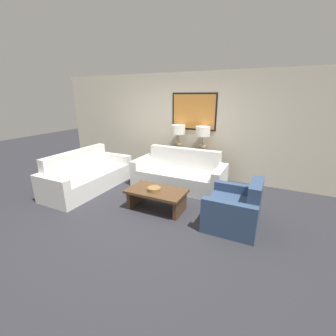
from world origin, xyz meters
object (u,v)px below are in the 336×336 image
table_lamp_left (178,132)px  couch_by_back_wall (179,175)px  console_table (189,164)px  couch_by_side (88,177)px  decorative_bowl (154,189)px  coffee_table (157,195)px  table_lamp_right (203,134)px  armchair_near_back_wall (235,210)px

table_lamp_left → couch_by_back_wall: size_ratio=0.28×
console_table → couch_by_side: size_ratio=0.58×
couch_by_side → decorative_bowl: 1.94m
couch_by_back_wall → coffee_table: bearing=-86.9°
table_lamp_left → couch_by_side: size_ratio=0.28×
table_lamp_right → couch_by_back_wall: (-0.33, -0.68, -0.90)m
table_lamp_right → decorative_bowl: table_lamp_right is taller
couch_by_back_wall → decorative_bowl: bearing=-88.0°
couch_by_side → couch_by_back_wall: bearing=29.3°
table_lamp_left → table_lamp_right: size_ratio=1.00×
couch_by_back_wall → decorative_bowl: couch_by_back_wall is taller
table_lamp_left → armchair_near_back_wall: (1.84, -1.85, -0.90)m
coffee_table → decorative_bowl: (-0.02, -0.05, 0.14)m
table_lamp_right → armchair_near_back_wall: 2.37m
console_table → couch_by_side: bearing=-137.4°
table_lamp_right → decorative_bowl: bearing=-98.1°
table_lamp_left → console_table: bearing=0.0°
console_table → decorative_bowl: bearing=-88.7°
decorative_bowl → armchair_near_back_wall: 1.47m
armchair_near_back_wall → console_table: bearing=129.2°
couch_by_back_wall → coffee_table: size_ratio=1.95×
table_lamp_left → couch_by_back_wall: table_lamp_left is taller
table_lamp_left → couch_by_side: table_lamp_left is taller
table_lamp_left → couch_by_back_wall: (0.33, -0.68, -0.90)m
console_table → armchair_near_back_wall: armchair_near_back_wall is taller
coffee_table → decorative_bowl: size_ratio=4.41×
table_lamp_right → couch_by_back_wall: 1.17m
console_table → coffee_table: (0.07, -1.92, -0.09)m
coffee_table → decorative_bowl: bearing=-111.9°
decorative_bowl → table_lamp_left: bearing=100.8°
decorative_bowl → table_lamp_right: bearing=81.9°
coffee_table → couch_by_side: bearing=174.3°
couch_by_back_wall → table_lamp_right: bearing=64.1°
table_lamp_right → armchair_near_back_wall: bearing=-57.5°
armchair_near_back_wall → coffee_table: bearing=-177.2°
table_lamp_right → couch_by_back_wall: bearing=-115.9°
table_lamp_left → coffee_table: (0.40, -1.92, -0.90)m
console_table → decorative_bowl: 1.97m
table_lamp_right → decorative_bowl: (-0.28, -1.97, -0.76)m
table_lamp_left → table_lamp_right: 0.66m
table_lamp_left → coffee_table: table_lamp_left is taller
coffee_table → armchair_near_back_wall: armchair_near_back_wall is taller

